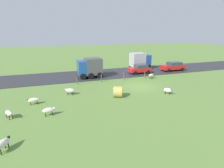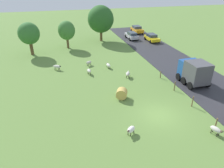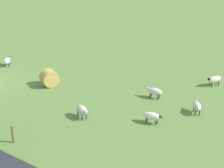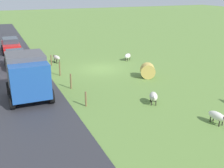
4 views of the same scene
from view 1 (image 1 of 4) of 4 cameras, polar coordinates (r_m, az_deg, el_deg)
name	(u,v)px [view 1 (image 1 of 4)]	position (r m, az deg, el deg)	size (l,w,h in m)	color
ground_plane	(139,87)	(24.98, 8.60, -0.91)	(160.00, 160.00, 0.00)	olive
road_strip	(116,73)	(32.98, 1.38, 3.55)	(8.00, 80.00, 0.06)	#2D2D33
sheep_0	(49,110)	(17.31, -19.42, -7.86)	(0.56, 1.19, 0.75)	silver
sheep_1	(151,75)	(29.59, 12.37, 2.70)	(0.76, 1.19, 0.79)	beige
sheep_2	(70,91)	(22.09, -13.14, -2.04)	(0.95, 1.24, 0.79)	beige
sheep_3	(168,90)	(22.77, 17.27, -1.89)	(1.06, 0.98, 0.75)	white
sheep_4	(2,144)	(13.76, -31.45, -15.87)	(1.27, 1.01, 0.79)	silver
sheep_5	(9,113)	(18.17, -29.87, -7.99)	(1.09, 0.91, 0.75)	beige
sheep_6	(33,100)	(20.42, -23.66, -4.70)	(0.59, 1.30, 0.72)	silver
hay_bale_0	(118,92)	(20.80, 1.88, -2.47)	(1.25, 1.25, 1.00)	tan
fence_post_0	(145,75)	(29.78, 10.33, 2.87)	(0.12, 0.12, 1.06)	brown
fence_post_1	(124,76)	(28.18, 3.79, 2.54)	(0.12, 0.12, 1.25)	brown
fence_post_2	(101,78)	(27.02, -3.43, 1.88)	(0.12, 0.12, 1.19)	brown
fence_post_3	(77,81)	(26.33, -11.15, 1.02)	(0.12, 0.12, 1.02)	brown
truck_0	(140,60)	(36.78, 8.83, 7.41)	(2.61, 3.81, 3.18)	#1E4C99
truck_1	(90,67)	(29.61, -7.04, 5.30)	(2.79, 3.83, 3.09)	#1E4C99
car_0	(173,66)	(36.63, 18.80, 5.38)	(2.13, 4.53, 1.65)	red
car_4	(140,69)	(32.87, 8.84, 4.82)	(2.11, 3.87, 1.56)	red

